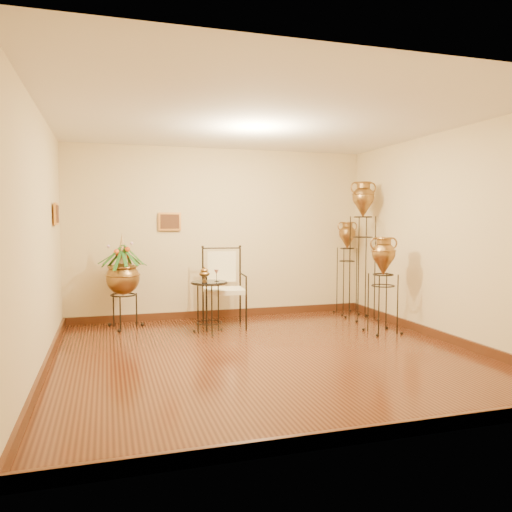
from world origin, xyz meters
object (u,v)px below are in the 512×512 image
object	(u,v)px
amphora_mid	(347,267)
planter_urn	(123,274)
amphora_tall	(362,249)
side_table	(209,306)
armchair	(224,287)

from	to	relation	value
amphora_mid	planter_urn	distance (m)	3.76
amphora_tall	planter_urn	world-z (taller)	amphora_tall
amphora_mid	side_table	world-z (taller)	amphora_mid
armchair	amphora_mid	bearing A→B (deg)	16.61
amphora_tall	armchair	bearing A→B (deg)	177.87
armchair	side_table	size ratio (longest dim) A/B	1.28
side_table	amphora_mid	bearing A→B (deg)	17.27
planter_urn	side_table	xyz separation A→B (m)	(1.17, -0.70, -0.43)
amphora_mid	armchair	distance (m)	2.34
amphora_mid	planter_urn	world-z (taller)	amphora_mid
amphora_tall	side_table	world-z (taller)	amphora_tall
amphora_mid	armchair	size ratio (longest dim) A/B	1.34
amphora_mid	side_table	xyz separation A→B (m)	(-2.59, -0.80, -0.43)
armchair	side_table	world-z (taller)	armchair
planter_urn	side_table	distance (m)	1.43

